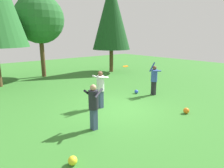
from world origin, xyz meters
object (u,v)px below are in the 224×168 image
Objects in this scene: ball_blue at (136,92)px; ball_orange at (186,111)px; person_bystander at (94,103)px; tree_far_right at (111,15)px; ball_yellow at (73,161)px; person_catcher at (100,86)px; frisbee at (125,66)px; tree_center at (39,19)px; person_thrower at (154,78)px.

ball_orange is (-0.62, -3.41, 0.02)m from ball_blue.
tree_far_right is (7.96, 8.37, 3.99)m from person_bystander.
tree_far_right reaches higher than ball_orange.
ball_yellow is 0.97× the size of ball_orange.
ball_blue is at bearing 6.08° from person_catcher.
ball_blue is 6.85m from ball_yellow.
person_catcher is 1.80m from frisbee.
tree_center is (0.88, 8.65, 3.41)m from person_catcher.
ball_blue is (2.93, 0.48, -0.90)m from person_catcher.
ball_blue is 0.87× the size of ball_orange.
tree_far_right is at bearing -18.27° from tree_center.
tree_center reaches higher than frisbee.
ball_blue is 9.46m from tree_center.
person_thrower is 0.23× the size of tree_far_right.
person_thrower is 8.24× the size of ball_blue.
ball_yellow is (-6.00, -3.31, 0.01)m from ball_blue.
frisbee is 1.36× the size of ball_yellow.
tree_center reaches higher than person_bystander.
person_thrower is 5.49× the size of frisbee.
ball_yellow is at bearing -109.01° from tree_center.
ball_orange is (0.66, -3.02, -1.61)m from frisbee.
tree_center is (-1.42, 11.58, 4.29)m from ball_orange.
frisbee is at bearing -163.18° from ball_blue.
tree_center is at bearing 95.08° from frisbee.
tree_far_right reaches higher than tree_center.
ball_orange reaches higher than ball_yellow.
ball_orange is (5.37, -0.10, 0.00)m from ball_yellow.
person_bystander is 3.64m from frisbee.
frisbee is at bearing -84.92° from tree_center.
person_catcher reaches higher than person_bystander.
ball_orange is (3.80, -1.36, -0.83)m from person_bystander.
ball_blue is 0.90× the size of ball_yellow.
ball_blue is 3.47m from ball_orange.
person_thrower reaches higher than ball_yellow.
person_thrower is 2.99m from ball_orange.
tree_far_right is at bearing -100.43° from person_thrower.
person_bystander is at bearing -152.17° from frisbee.
ball_blue is (4.42, 2.05, -0.85)m from person_bystander.
ball_blue is at bearing 16.82° from frisbee.
person_bystander is 11.05m from tree_center.
tree_far_right is 1.26× the size of tree_center.
person_catcher is 6.80× the size of ball_orange.
person_thrower is at bearing 66.24° from ball_orange.
person_catcher is at bearing 42.63° from ball_yellow.
ball_yellow is at bearing -151.13° from ball_blue.
ball_orange is at bearing -100.32° from ball_blue.
person_thrower is 1.28m from ball_blue.
person_catcher is 0.27× the size of tree_center.
person_thrower is at bearing 21.09° from ball_yellow.
tree_center reaches higher than ball_orange.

